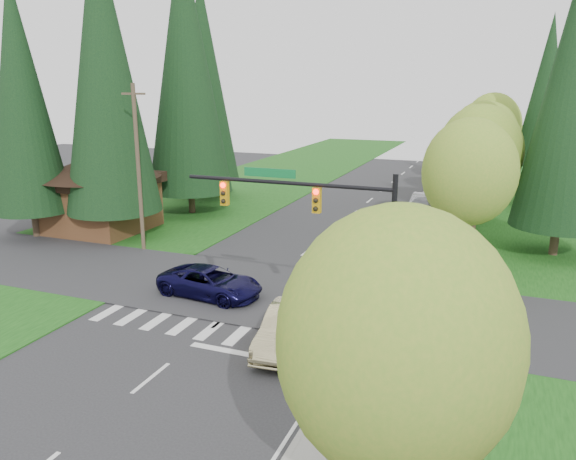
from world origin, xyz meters
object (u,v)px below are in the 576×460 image
Objects in this scene: parked_car_c at (422,203)px; parked_car_b at (421,209)px; parked_car_a at (372,251)px; sedan_champagne at (290,328)px; suv_navy at (210,282)px; parked_car_d at (435,188)px; parked_car_e at (446,170)px.

parked_car_b is at bearing -80.37° from parked_car_c.
parked_car_a is 12.37m from parked_car_b.
parked_car_a is 0.85× the size of parked_car_b.
suv_navy is at bearing 141.20° from sedan_champagne.
parked_car_d is at bearing 80.78° from parked_car_a.
parked_car_c is (-0.27, 2.09, 0.00)m from parked_car_b.
suv_navy is 9.98m from parked_car_a.
sedan_champagne is 11.59m from parked_car_a.
parked_car_e is (-0.17, 11.40, 0.03)m from parked_car_d.
parked_car_c is at bearing -10.81° from suv_navy.
parked_car_a is 0.79× the size of parked_car_e.
parked_car_b reaches higher than suv_navy.
parked_car_a is 0.96× the size of parked_car_c.
sedan_champagne is at bearing -99.62° from parked_car_a.
parked_car_e reaches higher than suv_navy.
suv_navy is at bearing -101.69° from parked_car_b.
parked_car_b is at bearing 78.57° from parked_car_a.
parked_car_b is (7.01, 20.28, 0.01)m from suv_navy.
parked_car_e is at bearing 98.18° from parked_car_b.
parked_car_b is 0.94× the size of parked_car_e.
parked_car_d is at bearing 98.12° from parked_car_b.
suv_navy is at bearing -134.22° from parked_car_a.
parked_car_c is (6.74, 22.37, 0.01)m from suv_navy.
sedan_champagne is 0.98× the size of parked_car_b.
parked_car_b is at bearing -83.65° from parked_car_e.
parked_car_d is (6.89, 29.37, 0.03)m from suv_navy.
parked_car_e reaches higher than parked_car_d.
sedan_champagne reaches higher than parked_car_a.
parked_car_d is at bearing -7.25° from suv_navy.
suv_navy is 30.16m from parked_car_d.
parked_car_e is at bearing -3.40° from suv_navy.
parked_car_b is at bearing -90.28° from parked_car_d.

